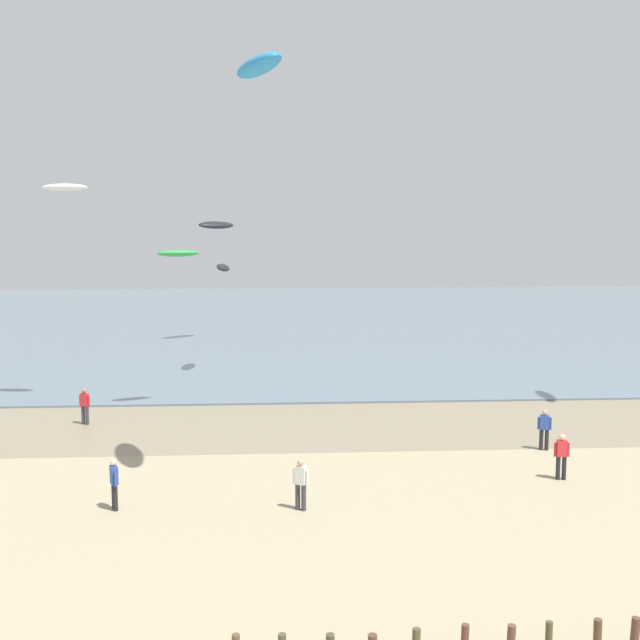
{
  "coord_description": "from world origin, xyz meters",
  "views": [
    {
      "loc": [
        1.72,
        -11.61,
        9.42
      ],
      "look_at": [
        3.2,
        12.63,
        6.35
      ],
      "focal_mm": 43.95,
      "sensor_mm": 36.0,
      "label": 1
    }
  ],
  "objects_px": {
    "person_far_down_beach": "(544,428)",
    "kite_aloft_2": "(65,187)",
    "kite_aloft_3": "(178,253)",
    "kite_aloft_0": "(223,268)",
    "person_left_flank": "(562,455)",
    "person_right_flank": "(301,483)",
    "person_mid_beach": "(85,405)",
    "kite_aloft_1": "(259,66)",
    "kite_aloft_4": "(216,225)",
    "person_trailing_behind": "(114,483)"
  },
  "relations": [
    {
      "from": "kite_aloft_3",
      "to": "kite_aloft_4",
      "type": "height_order",
      "value": "kite_aloft_4"
    },
    {
      "from": "person_mid_beach",
      "to": "person_right_flank",
      "type": "xyz_separation_m",
      "value": [
        9.65,
        -11.52,
        0.0
      ]
    },
    {
      "from": "kite_aloft_3",
      "to": "kite_aloft_0",
      "type": "bearing_deg",
      "value": -118.5
    },
    {
      "from": "kite_aloft_2",
      "to": "kite_aloft_1",
      "type": "bearing_deg",
      "value": 135.55
    },
    {
      "from": "kite_aloft_4",
      "to": "person_left_flank",
      "type": "bearing_deg",
      "value": -101.9
    },
    {
      "from": "person_mid_beach",
      "to": "person_trailing_behind",
      "type": "relative_size",
      "value": 1.0
    },
    {
      "from": "kite_aloft_2",
      "to": "person_far_down_beach",
      "type": "bearing_deg",
      "value": 165.65
    },
    {
      "from": "person_mid_beach",
      "to": "person_left_flank",
      "type": "height_order",
      "value": "same"
    },
    {
      "from": "kite_aloft_1",
      "to": "kite_aloft_2",
      "type": "distance_m",
      "value": 17.08
    },
    {
      "from": "kite_aloft_2",
      "to": "kite_aloft_3",
      "type": "relative_size",
      "value": 1.14
    },
    {
      "from": "person_mid_beach",
      "to": "person_right_flank",
      "type": "bearing_deg",
      "value": -50.06
    },
    {
      "from": "person_mid_beach",
      "to": "kite_aloft_4",
      "type": "relative_size",
      "value": 0.55
    },
    {
      "from": "person_trailing_behind",
      "to": "kite_aloft_1",
      "type": "relative_size",
      "value": 0.48
    },
    {
      "from": "kite_aloft_2",
      "to": "kite_aloft_3",
      "type": "distance_m",
      "value": 6.79
    },
    {
      "from": "person_trailing_behind",
      "to": "kite_aloft_0",
      "type": "bearing_deg",
      "value": 84.5
    },
    {
      "from": "person_far_down_beach",
      "to": "kite_aloft_0",
      "type": "distance_m",
      "value": 23.06
    },
    {
      "from": "person_far_down_beach",
      "to": "kite_aloft_2",
      "type": "bearing_deg",
      "value": 156.48
    },
    {
      "from": "kite_aloft_3",
      "to": "person_right_flank",
      "type": "bearing_deg",
      "value": 92.22
    },
    {
      "from": "person_mid_beach",
      "to": "person_far_down_beach",
      "type": "xyz_separation_m",
      "value": [
        19.97,
        -5.34,
        0.0
      ]
    },
    {
      "from": "person_trailing_behind",
      "to": "kite_aloft_4",
      "type": "relative_size",
      "value": 0.55
    },
    {
      "from": "person_right_flank",
      "to": "kite_aloft_4",
      "type": "height_order",
      "value": "kite_aloft_4"
    },
    {
      "from": "person_right_flank",
      "to": "kite_aloft_0",
      "type": "bearing_deg",
      "value": 99.41
    },
    {
      "from": "person_far_down_beach",
      "to": "person_trailing_behind",
      "type": "xyz_separation_m",
      "value": [
        -16.42,
        -5.79,
        0.0
      ]
    },
    {
      "from": "person_far_down_beach",
      "to": "kite_aloft_2",
      "type": "xyz_separation_m",
      "value": [
        -21.52,
        9.37,
        10.19
      ]
    },
    {
      "from": "person_mid_beach",
      "to": "person_trailing_behind",
      "type": "bearing_deg",
      "value": -72.32
    },
    {
      "from": "person_right_flank",
      "to": "person_far_down_beach",
      "type": "bearing_deg",
      "value": 30.92
    },
    {
      "from": "person_right_flank",
      "to": "kite_aloft_0",
      "type": "xyz_separation_m",
      "value": [
        -3.88,
        23.43,
        5.7
      ]
    },
    {
      "from": "kite_aloft_1",
      "to": "kite_aloft_2",
      "type": "bearing_deg",
      "value": 18.65
    },
    {
      "from": "person_right_flank",
      "to": "kite_aloft_2",
      "type": "distance_m",
      "value": 21.7
    },
    {
      "from": "person_trailing_behind",
      "to": "kite_aloft_2",
      "type": "xyz_separation_m",
      "value": [
        -5.1,
        15.15,
        10.19
      ]
    },
    {
      "from": "person_left_flank",
      "to": "kite_aloft_3",
      "type": "height_order",
      "value": "kite_aloft_3"
    },
    {
      "from": "kite_aloft_3",
      "to": "person_far_down_beach",
      "type": "bearing_deg",
      "value": 134.69
    },
    {
      "from": "person_far_down_beach",
      "to": "kite_aloft_2",
      "type": "relative_size",
      "value": 0.72
    },
    {
      "from": "person_far_down_beach",
      "to": "kite_aloft_3",
      "type": "distance_m",
      "value": 18.89
    },
    {
      "from": "kite_aloft_4",
      "to": "kite_aloft_2",
      "type": "bearing_deg",
      "value": -142.18
    },
    {
      "from": "person_trailing_behind",
      "to": "kite_aloft_0",
      "type": "relative_size",
      "value": 0.72
    },
    {
      "from": "person_far_down_beach",
      "to": "person_trailing_behind",
      "type": "bearing_deg",
      "value": -160.59
    },
    {
      "from": "kite_aloft_1",
      "to": "kite_aloft_2",
      "type": "relative_size",
      "value": 1.5
    },
    {
      "from": "person_far_down_beach",
      "to": "person_left_flank",
      "type": "bearing_deg",
      "value": -100.14
    },
    {
      "from": "kite_aloft_3",
      "to": "person_left_flank",
      "type": "bearing_deg",
      "value": 123.68
    },
    {
      "from": "person_right_flank",
      "to": "person_far_down_beach",
      "type": "height_order",
      "value": "same"
    },
    {
      "from": "person_right_flank",
      "to": "kite_aloft_1",
      "type": "distance_m",
      "value": 13.83
    },
    {
      "from": "person_right_flank",
      "to": "kite_aloft_3",
      "type": "xyz_separation_m",
      "value": [
        -5.45,
        13.93,
        6.95
      ]
    },
    {
      "from": "person_trailing_behind",
      "to": "kite_aloft_4",
      "type": "height_order",
      "value": "kite_aloft_4"
    },
    {
      "from": "person_left_flank",
      "to": "kite_aloft_3",
      "type": "relative_size",
      "value": 0.82
    },
    {
      "from": "kite_aloft_2",
      "to": "person_trailing_behind",
      "type": "bearing_deg",
      "value": 117.78
    },
    {
      "from": "person_mid_beach",
      "to": "kite_aloft_2",
      "type": "height_order",
      "value": "kite_aloft_2"
    },
    {
      "from": "person_far_down_beach",
      "to": "kite_aloft_4",
      "type": "distance_m",
      "value": 34.61
    },
    {
      "from": "person_trailing_behind",
      "to": "kite_aloft_0",
      "type": "xyz_separation_m",
      "value": [
        2.22,
        23.04,
        5.7
      ]
    },
    {
      "from": "person_trailing_behind",
      "to": "kite_aloft_3",
      "type": "bearing_deg",
      "value": 87.25
    }
  ]
}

